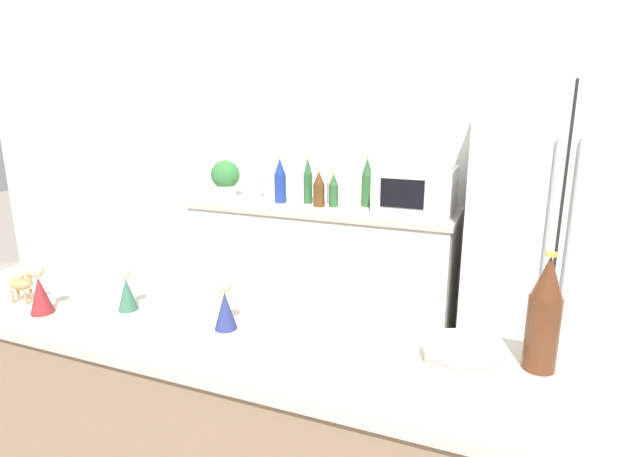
{
  "coord_description": "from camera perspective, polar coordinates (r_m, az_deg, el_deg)",
  "views": [
    {
      "loc": [
        0.69,
        -0.66,
        1.62
      ],
      "look_at": [
        -0.16,
        1.44,
        1.03
      ],
      "focal_mm": 28.0,
      "sensor_mm": 36.0,
      "label": 1
    }
  ],
  "objects": [
    {
      "name": "wall_back",
      "position": [
        3.48,
        10.62,
        8.65
      ],
      "size": [
        8.0,
        0.06,
        2.55
      ],
      "color": "white",
      "rests_on": "ground_plane"
    },
    {
      "name": "back_counter",
      "position": [
        3.49,
        0.36,
        -4.71
      ],
      "size": [
        1.8,
        0.63,
        0.93
      ],
      "color": "silver",
      "rests_on": "ground_plane"
    },
    {
      "name": "refrigerator",
      "position": [
        3.1,
        25.08,
        -0.76
      ],
      "size": [
        0.91,
        0.71,
        1.75
      ],
      "color": "white",
      "rests_on": "ground_plane"
    },
    {
      "name": "potted_plant",
      "position": [
        3.66,
        -10.75,
        5.8
      ],
      "size": [
        0.21,
        0.21,
        0.26
      ],
      "color": "silver",
      "rests_on": "back_counter"
    },
    {
      "name": "paper_towel_roll",
      "position": [
        3.54,
        -7.64,
        5.42
      ],
      "size": [
        0.11,
        0.11,
        0.26
      ],
      "color": "white",
      "rests_on": "back_counter"
    },
    {
      "name": "microwave",
      "position": [
        3.18,
        10.85,
        4.43
      ],
      "size": [
        0.48,
        0.37,
        0.28
      ],
      "color": "white",
      "rests_on": "back_counter"
    },
    {
      "name": "back_bottle_0",
      "position": [
        3.38,
        -1.39,
        5.44
      ],
      "size": [
        0.06,
        0.06,
        0.32
      ],
      "color": "#2D6033",
      "rests_on": "back_counter"
    },
    {
      "name": "back_bottle_1",
      "position": [
        3.27,
        1.57,
        4.39
      ],
      "size": [
        0.06,
        0.06,
        0.23
      ],
      "color": "#2D6033",
      "rests_on": "back_counter"
    },
    {
      "name": "back_bottle_2",
      "position": [
        3.29,
        5.39,
        5.25
      ],
      "size": [
        0.07,
        0.07,
        0.33
      ],
      "color": "#2D6033",
      "rests_on": "back_counter"
    },
    {
      "name": "back_bottle_3",
      "position": [
        3.41,
        -4.57,
        5.45
      ],
      "size": [
        0.08,
        0.08,
        0.31
      ],
      "color": "navy",
      "rests_on": "back_counter"
    },
    {
      "name": "back_bottle_4",
      "position": [
        3.28,
        -0.12,
        4.52
      ],
      "size": [
        0.08,
        0.08,
        0.24
      ],
      "color": "brown",
      "rests_on": "back_counter"
    },
    {
      "name": "back_bottle_5",
      "position": [
        3.36,
        1.34,
        4.72
      ],
      "size": [
        0.07,
        0.07,
        0.23
      ],
      "color": "#B2B7BC",
      "rests_on": "back_counter"
    },
    {
      "name": "back_bottle_6",
      "position": [
        3.53,
        -5.14,
        5.41
      ],
      "size": [
        0.07,
        0.07,
        0.27
      ],
      "color": "#B2B7BC",
      "rests_on": "back_counter"
    },
    {
      "name": "wine_bottle",
      "position": [
        1.36,
        24.24,
        -8.98
      ],
      "size": [
        0.08,
        0.08,
        0.31
      ],
      "color": "#562D19",
      "rests_on": "bar_counter"
    },
    {
      "name": "fruit_bowl",
      "position": [
        1.38,
        15.92,
        -13.5
      ],
      "size": [
        0.21,
        0.21,
        0.05
      ],
      "color": "white",
      "rests_on": "bar_counter"
    },
    {
      "name": "camel_figurine",
      "position": [
        1.95,
        -30.99,
        -5.39
      ],
      "size": [
        0.09,
        0.06,
        0.12
      ],
      "color": "tan",
      "rests_on": "bar_counter"
    },
    {
      "name": "wise_man_figurine_blue",
      "position": [
        1.73,
        -21.22,
        -6.71
      ],
      "size": [
        0.06,
        0.06,
        0.15
      ],
      "color": "#33664C",
      "rests_on": "bar_counter"
    },
    {
      "name": "wise_man_figurine_crimson",
      "position": [
        1.82,
        -29.36,
        -6.35
      ],
      "size": [
        0.07,
        0.07,
        0.17
      ],
      "color": "maroon",
      "rests_on": "bar_counter"
    },
    {
      "name": "wise_man_figurine_purple",
      "position": [
        1.51,
        -10.8,
        -8.84
      ],
      "size": [
        0.07,
        0.07,
        0.16
      ],
      "color": "navy",
      "rests_on": "bar_counter"
    }
  ]
}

